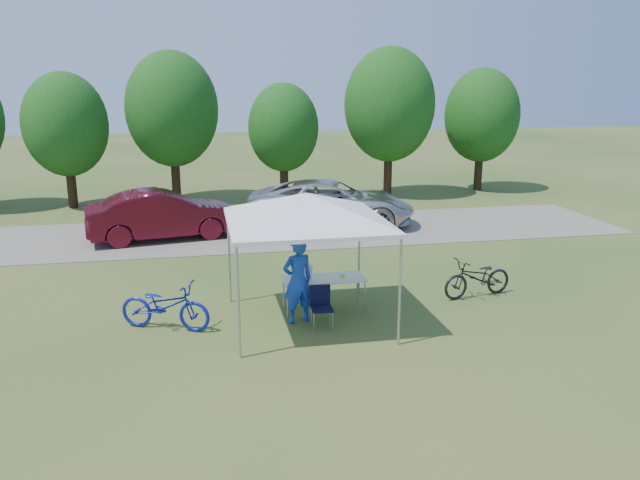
% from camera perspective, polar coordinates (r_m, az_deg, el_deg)
% --- Properties ---
extents(ground, '(100.00, 100.00, 0.00)m').
position_cam_1_polar(ground, '(13.16, -1.19, -7.45)').
color(ground, '#2D5119').
rests_on(ground, ground).
extents(gravel_strip, '(24.00, 5.00, 0.02)m').
position_cam_1_polar(gravel_strip, '(20.73, -5.04, 0.70)').
color(gravel_strip, gray).
rests_on(gravel_strip, ground).
extents(canopy, '(4.53, 4.53, 3.00)m').
position_cam_1_polar(canopy, '(12.42, -1.25, 3.99)').
color(canopy, '#A5A5AA').
rests_on(canopy, ground).
extents(treeline, '(24.89, 4.28, 6.30)m').
position_cam_1_polar(treeline, '(26.18, -7.34, 11.29)').
color(treeline, '#382314').
rests_on(treeline, ground).
extents(folding_table, '(1.78, 0.74, 0.73)m').
position_cam_1_polar(folding_table, '(13.58, 0.34, -3.65)').
color(folding_table, white).
rests_on(folding_table, ground).
extents(folding_chair, '(0.44, 0.46, 0.84)m').
position_cam_1_polar(folding_chair, '(12.78, 0.09, -5.76)').
color(folding_chair, black).
rests_on(folding_chair, ground).
extents(cooler, '(0.42, 0.29, 0.31)m').
position_cam_1_polar(cooler, '(13.43, -1.67, -2.97)').
color(cooler, white).
rests_on(cooler, folding_table).
extents(ice_cream_cup, '(0.09, 0.09, 0.06)m').
position_cam_1_polar(ice_cream_cup, '(13.59, 2.03, -3.31)').
color(ice_cream_cup, yellow).
rests_on(ice_cream_cup, folding_table).
extents(cyclist, '(0.75, 0.60, 1.81)m').
position_cam_1_polar(cyclist, '(12.84, -2.05, -3.72)').
color(cyclist, '#173FBD').
rests_on(cyclist, ground).
extents(bike_blue, '(2.00, 1.35, 1.00)m').
position_cam_1_polar(bike_blue, '(12.98, -13.98, -5.85)').
color(bike_blue, '#121E9E').
rests_on(bike_blue, ground).
extents(bike_dark, '(1.87, 0.96, 0.93)m').
position_cam_1_polar(bike_dark, '(14.90, 14.24, -3.35)').
color(bike_dark, black).
rests_on(bike_dark, ground).
extents(minivan, '(6.07, 3.72, 1.57)m').
position_cam_1_polar(minivan, '(21.42, 1.02, 3.38)').
color(minivan, silver).
rests_on(minivan, gravel_strip).
extents(sedan, '(4.91, 2.46, 1.55)m').
position_cam_1_polar(sedan, '(20.24, -14.13, 2.26)').
color(sedan, '#520D1B').
rests_on(sedan, gravel_strip).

